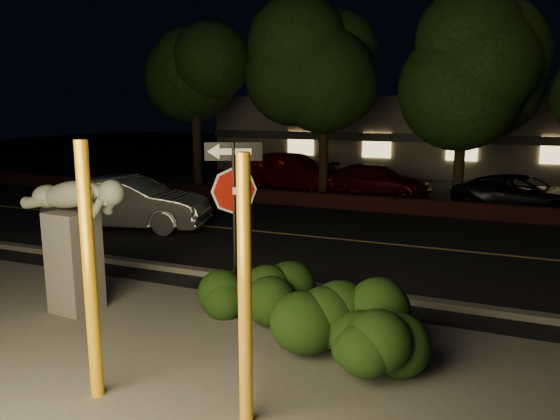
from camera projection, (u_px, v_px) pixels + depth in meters
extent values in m
plane|color=black|center=(366.00, 218.00, 17.34)|extent=(90.00, 90.00, 0.00)
cube|color=#4C4944|center=(166.00, 370.00, 7.39)|extent=(14.00, 6.00, 0.02)
cube|color=black|center=(338.00, 239.00, 14.63)|extent=(80.00, 8.00, 0.01)
cube|color=#AF9D46|center=(338.00, 239.00, 14.63)|extent=(80.00, 0.12, 0.00)
cube|color=#4C4944|center=(279.00, 282.00, 10.91)|extent=(80.00, 0.25, 0.12)
cube|color=#411915|center=(375.00, 204.00, 18.47)|extent=(40.00, 0.35, 0.50)
cube|color=black|center=(405.00, 188.00, 23.67)|extent=(40.00, 12.00, 0.01)
cube|color=#6A6355|center=(433.00, 133.00, 30.53)|extent=(22.00, 10.00, 4.00)
cube|color=#333338|center=(418.00, 138.00, 25.92)|extent=(22.00, 0.20, 0.40)
cube|color=#FFD87F|center=(301.00, 143.00, 28.33)|extent=(1.40, 0.08, 1.20)
cube|color=#FFD87F|center=(377.00, 145.00, 26.80)|extent=(1.40, 0.08, 1.20)
cube|color=#FFD87F|center=(462.00, 148.00, 25.28)|extent=(1.40, 0.08, 1.20)
cube|color=#FFD87F|center=(558.00, 151.00, 23.75)|extent=(1.40, 0.08, 1.20)
cylinder|color=black|center=(197.00, 146.00, 22.76)|extent=(0.36, 0.36, 3.75)
ellipsoid|color=black|center=(194.00, 60.00, 22.10)|extent=(4.60, 4.60, 4.14)
cylinder|color=black|center=(324.00, 143.00, 20.79)|extent=(0.36, 0.36, 4.25)
ellipsoid|color=black|center=(325.00, 35.00, 20.04)|extent=(5.20, 5.20, 4.68)
cylinder|color=black|center=(460.00, 151.00, 18.54)|extent=(0.36, 0.36, 4.00)
ellipsoid|color=black|center=(467.00, 39.00, 17.85)|extent=(4.80, 4.80, 4.32)
cylinder|color=#F3AC11|center=(90.00, 274.00, 6.45)|extent=(0.16, 0.16, 3.16)
cylinder|color=yellow|center=(245.00, 294.00, 5.90)|extent=(0.15, 0.15, 3.07)
cylinder|color=black|center=(235.00, 226.00, 9.57)|extent=(0.06, 0.06, 2.92)
cube|color=white|center=(234.00, 191.00, 9.45)|extent=(0.41, 0.21, 0.13)
cube|color=black|center=(233.00, 152.00, 9.32)|extent=(0.92, 0.43, 0.31)
cube|color=white|center=(233.00, 152.00, 9.32)|extent=(0.58, 0.28, 0.13)
cube|color=#4C4944|center=(75.00, 262.00, 9.39)|extent=(0.75, 0.75, 1.78)
sphere|color=slate|center=(112.00, 193.00, 8.71)|extent=(0.41, 0.41, 0.41)
ellipsoid|color=black|center=(254.00, 287.00, 9.18)|extent=(2.28, 1.63, 1.08)
ellipsoid|color=black|center=(345.00, 317.00, 7.64)|extent=(2.09, 1.41, 1.25)
ellipsoid|color=black|center=(369.00, 342.00, 7.12)|extent=(1.68, 1.34, 1.02)
imported|color=#A0A1A5|center=(128.00, 203.00, 15.81)|extent=(4.87, 2.68, 1.52)
imported|color=maroon|center=(292.00, 170.00, 23.04)|extent=(5.10, 2.48, 1.68)
imported|color=#45080D|center=(377.00, 181.00, 21.51)|extent=(4.37, 2.04, 1.23)
imported|color=black|center=(523.00, 194.00, 18.14)|extent=(4.87, 3.11, 1.25)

